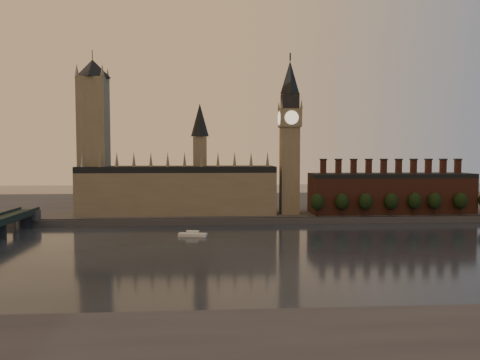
% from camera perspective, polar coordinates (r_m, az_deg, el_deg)
% --- Properties ---
extents(ground, '(900.00, 900.00, 0.00)m').
position_cam_1_polar(ground, '(210.61, 8.46, -9.08)').
color(ground, black).
rests_on(ground, ground).
extents(north_bank, '(900.00, 182.00, 4.00)m').
position_cam_1_polar(north_bank, '(383.93, 2.81, -3.07)').
color(north_bank, '#48484D').
rests_on(north_bank, ground).
extents(palace_of_westminster, '(130.00, 30.30, 74.00)m').
position_cam_1_polar(palace_of_westminster, '(317.34, -7.48, -0.91)').
color(palace_of_westminster, gray).
rests_on(palace_of_westminster, north_bank).
extents(victoria_tower, '(24.00, 24.00, 108.00)m').
position_cam_1_polar(victoria_tower, '(325.16, -17.40, 5.67)').
color(victoria_tower, gray).
rests_on(victoria_tower, north_bank).
extents(big_ben, '(15.00, 15.00, 107.00)m').
position_cam_1_polar(big_ben, '(315.72, 6.08, 5.47)').
color(big_ben, gray).
rests_on(big_ben, north_bank).
extents(chimney_block, '(110.00, 25.00, 37.00)m').
position_cam_1_polar(chimney_block, '(335.84, 17.89, -1.46)').
color(chimney_block, brown).
rests_on(chimney_block, north_bank).
extents(embankment_tree_0, '(8.60, 8.60, 14.88)m').
position_cam_1_polar(embankment_tree_0, '(304.13, 9.38, -2.66)').
color(embankment_tree_0, black).
rests_on(embankment_tree_0, north_bank).
extents(embankment_tree_1, '(8.60, 8.60, 14.88)m').
position_cam_1_polar(embankment_tree_1, '(309.54, 12.32, -2.59)').
color(embankment_tree_1, black).
rests_on(embankment_tree_1, north_bank).
extents(embankment_tree_2, '(8.60, 8.60, 14.88)m').
position_cam_1_polar(embankment_tree_2, '(312.94, 15.07, -2.56)').
color(embankment_tree_2, black).
rests_on(embankment_tree_2, north_bank).
extents(embankment_tree_3, '(8.60, 8.60, 14.88)m').
position_cam_1_polar(embankment_tree_3, '(319.81, 17.95, -2.48)').
color(embankment_tree_3, black).
rests_on(embankment_tree_3, north_bank).
extents(embankment_tree_4, '(8.60, 8.60, 14.88)m').
position_cam_1_polar(embankment_tree_4, '(326.09, 20.51, -2.42)').
color(embankment_tree_4, black).
rests_on(embankment_tree_4, north_bank).
extents(embankment_tree_5, '(8.60, 8.60, 14.88)m').
position_cam_1_polar(embankment_tree_5, '(331.12, 22.64, -2.38)').
color(embankment_tree_5, black).
rests_on(embankment_tree_5, north_bank).
extents(embankment_tree_6, '(8.60, 8.60, 14.88)m').
position_cam_1_polar(embankment_tree_6, '(339.33, 25.27, -2.31)').
color(embankment_tree_6, black).
rests_on(embankment_tree_6, north_bank).
extents(river_boat, '(15.91, 7.40, 3.07)m').
position_cam_1_polar(river_boat, '(255.06, -5.80, -6.59)').
color(river_boat, silver).
rests_on(river_boat, ground).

